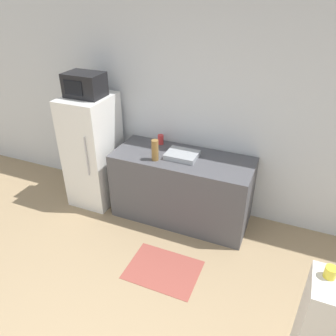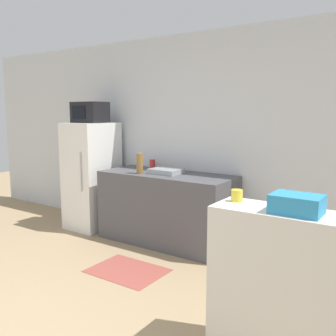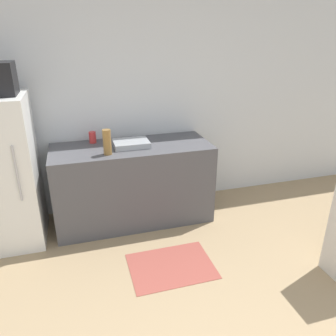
{
  "view_description": "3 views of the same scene",
  "coord_description": "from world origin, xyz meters",
  "px_view_note": "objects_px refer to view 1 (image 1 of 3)",
  "views": [
    {
      "loc": [
        1.05,
        -0.66,
        2.72
      ],
      "look_at": [
        0.01,
        1.79,
        1.18
      ],
      "focal_mm": 35.0,
      "sensor_mm": 36.0,
      "label": 1
    },
    {
      "loc": [
        2.44,
        -1.18,
        1.63
      ],
      "look_at": [
        0.47,
        1.73,
        1.1
      ],
      "focal_mm": 40.0,
      "sensor_mm": 36.0,
      "label": 2
    },
    {
      "loc": [
        -0.69,
        -0.71,
        2.0
      ],
      "look_at": [
        0.02,
        1.7,
        0.96
      ],
      "focal_mm": 35.0,
      "sensor_mm": 36.0,
      "label": 3
    }
  ],
  "objects_px": {
    "jar": "(330,272)",
    "refrigerator": "(93,151)",
    "microwave": "(85,85)",
    "bottle_tall": "(155,150)",
    "bottle_short": "(161,139)"
  },
  "relations": [
    {
      "from": "jar",
      "to": "refrigerator",
      "type": "bearing_deg",
      "value": 153.59
    },
    {
      "from": "refrigerator",
      "to": "microwave",
      "type": "relative_size",
      "value": 3.28
    },
    {
      "from": "microwave",
      "to": "refrigerator",
      "type": "bearing_deg",
      "value": 70.71
    },
    {
      "from": "bottle_tall",
      "to": "jar",
      "type": "xyz_separation_m",
      "value": [
        1.84,
        -1.26,
        0.06
      ]
    },
    {
      "from": "bottle_tall",
      "to": "bottle_short",
      "type": "distance_m",
      "value": 0.44
    },
    {
      "from": "refrigerator",
      "to": "bottle_tall",
      "type": "height_order",
      "value": "refrigerator"
    },
    {
      "from": "refrigerator",
      "to": "jar",
      "type": "distance_m",
      "value": 3.15
    },
    {
      "from": "refrigerator",
      "to": "bottle_tall",
      "type": "distance_m",
      "value": 1.02
    },
    {
      "from": "refrigerator",
      "to": "microwave",
      "type": "bearing_deg",
      "value": -109.29
    },
    {
      "from": "bottle_short",
      "to": "jar",
      "type": "bearing_deg",
      "value": -40.64
    },
    {
      "from": "refrigerator",
      "to": "microwave",
      "type": "distance_m",
      "value": 0.88
    },
    {
      "from": "bottle_short",
      "to": "jar",
      "type": "distance_m",
      "value": 2.57
    },
    {
      "from": "refrigerator",
      "to": "microwave",
      "type": "xyz_separation_m",
      "value": [
        -0.0,
        -0.0,
        0.88
      ]
    },
    {
      "from": "refrigerator",
      "to": "bottle_tall",
      "type": "relative_size",
      "value": 5.89
    },
    {
      "from": "refrigerator",
      "to": "bottle_tall",
      "type": "xyz_separation_m",
      "value": [
        0.97,
        -0.14,
        0.26
      ]
    }
  ]
}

